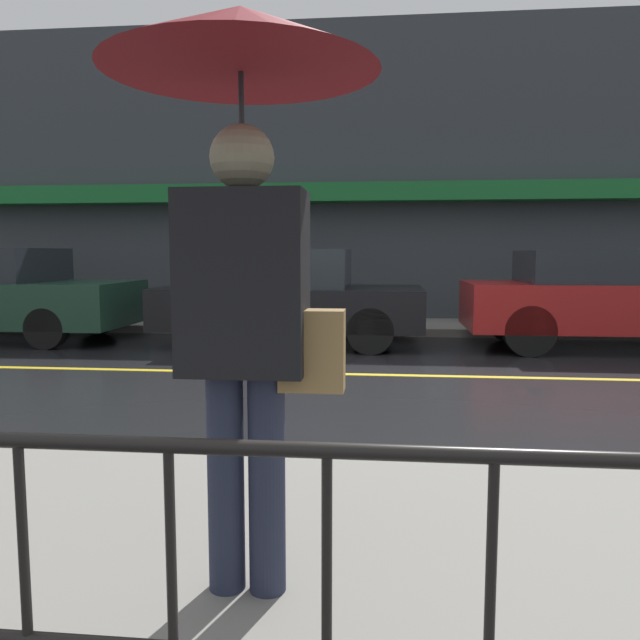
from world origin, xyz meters
TOP-DOWN VIEW (x-y plane):
  - ground_plane at (0.00, 0.00)m, footprint 80.00×80.00m
  - sidewalk_near at (0.00, -4.83)m, footprint 28.00×2.79m
  - sidewalk_far at (0.00, 4.35)m, footprint 28.00×1.83m
  - lane_marking at (0.00, 0.00)m, footprint 25.20×0.12m
  - building_storefront at (0.00, 5.39)m, footprint 28.00×0.85m
  - railing_foreground at (0.00, -5.98)m, footprint 12.00×0.04m
  - pedestrian at (-0.22, -5.02)m, footprint 1.00×1.00m
  - car_black at (-1.21, 2.33)m, footprint 4.07×1.83m
  - car_red at (3.54, 2.33)m, footprint 4.12×1.74m

SIDE VIEW (x-z plane):
  - ground_plane at x=0.00m, z-range 0.00..0.00m
  - lane_marking at x=0.00m, z-range 0.00..0.01m
  - sidewalk_near at x=0.00m, z-range 0.00..0.14m
  - sidewalk_far at x=0.00m, z-range 0.00..0.14m
  - railing_foreground at x=0.00m, z-range 0.26..1.15m
  - car_black at x=-1.21m, z-range 0.01..1.50m
  - car_red at x=3.54m, z-range 0.03..1.50m
  - pedestrian at x=-0.22m, z-range 0.71..2.88m
  - building_storefront at x=0.00m, z-range -0.02..5.94m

